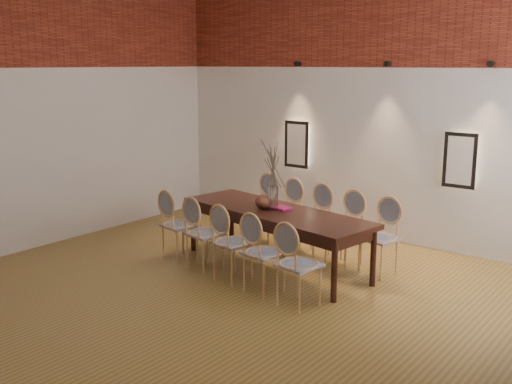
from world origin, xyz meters
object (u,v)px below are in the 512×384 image
Objects in this scene: chair_near_b at (205,233)px; book at (281,208)px; chair_far_a at (258,208)px; chair_near_e at (299,264)px; chair_near_c at (233,243)px; chair_far_c at (313,221)px; chair_near_a at (180,225)px; chair_far_b at (284,214)px; chair_far_d at (344,229)px; chair_far_e at (379,238)px; bowl at (264,202)px; vase at (273,198)px; chair_near_d at (264,253)px; dining_table at (275,239)px.

chair_near_b reaches higher than book.
chair_near_b and chair_far_a have the same top height.
book is at bearing 143.23° from chair_near_e.
chair_near_c is at bearing 180.00° from chair_near_e.
chair_far_c is at bearing 69.31° from chair_near_b.
chair_far_b is at bearing 69.31° from chair_near_a.
chair_far_d is 1.00× the size of chair_far_e.
vase is at bearing 15.72° from bowl.
chair_far_a is (-0.83, 1.58, 0.00)m from chair_near_c.
vase is 1.25× the size of bowl.
chair_near_e is at bearing 0.00° from chair_near_b.
chair_near_a and chair_far_b have the same top height.
vase is (0.07, 0.71, 0.43)m from chair_near_c.
vase is at bearing 32.36° from chair_far_e.
chair_near_b and chair_far_e have the same top height.
chair_near_b is 1.08m from chair_near_d.
chair_near_c is 1.08m from chair_near_e.
chair_near_a is 1.00× the size of chair_near_c.
chair_near_d is at bearing -59.83° from vase.
book is (-1.15, -0.45, 0.30)m from chair_far_e.
vase reaches higher than chair_near_b.
chair_near_e is 1.00× the size of chair_far_c.
bowl reaches higher than book.
chair_near_b is at bearing 41.44° from chair_far_e.
vase reaches higher than chair_near_d.
chair_far_b is at bearing 107.38° from bowl.
chair_near_d is at bearing 69.31° from chair_far_e.
chair_far_a is 1.08m from chair_far_c.
chair_far_e is at bearing 23.09° from vase.
chair_near_d is (1.06, -0.17, 0.00)m from chair_near_b.
dining_table is 2.86× the size of chair_near_b.
chair_near_c is 1.00× the size of chair_near_e.
chair_far_d is 3.92× the size of bowl.
vase is at bearing 55.48° from chair_near_b.
chair_near_e is 1.42m from chair_far_e.
chair_far_e is at bearing 69.31° from chair_near_d.
chair_near_d is (0.53, -0.09, 0.00)m from chair_near_c.
chair_far_b is (-1.36, 1.67, 0.00)m from chair_near_e.
chair_near_b is 1.79m from chair_far_d.
chair_near_d is 1.03m from bowl.
chair_near_d is 1.00× the size of chair_far_b.
chair_near_a reaches higher than book.
dining_table is 1.29m from chair_near_e.
chair_far_b reaches higher than dining_table.
dining_table is 0.90m from chair_far_d.
chair_near_d is at bearing -0.00° from chair_near_b.
dining_table is at bearing -9.27° from vase.
chair_near_c is at bearing 52.94° from chair_far_e.
chair_near_e is 2.58m from chair_far_a.
chair_near_c reaches higher than book.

